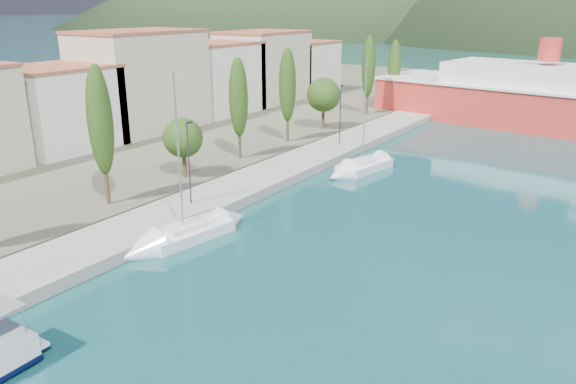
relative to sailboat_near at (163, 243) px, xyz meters
The scene contains 8 objects.
ground 111.28m from the sailboat_near, 86.82° to the left, with size 1400.00×1400.00×0.00m, color #15484B.
quay 17.34m from the sailboat_near, 99.36° to the left, with size 5.00×88.00×0.80m, color gray.
land_strip 49.00m from the sailboat_near, 146.41° to the left, with size 70.00×148.00×0.70m, color #565644.
town_buildings 38.46m from the sailboat_near, 132.66° to the left, with size 9.20×69.20×11.30m.
tree_row 25.69m from the sailboat_near, 108.71° to the left, with size 3.94×63.72×10.26m.
lamp_posts 7.45m from the sailboat_near, 116.04° to the left, with size 0.15×45.49×6.06m.
sailboat_near is the anchor object (origin of this frame).
sailboat_mid 21.35m from the sailboat_near, 83.59° to the left, with size 3.91×8.22×11.61m.
Camera 1 is at (18.76, -13.94, 14.85)m, focal length 35.00 mm.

